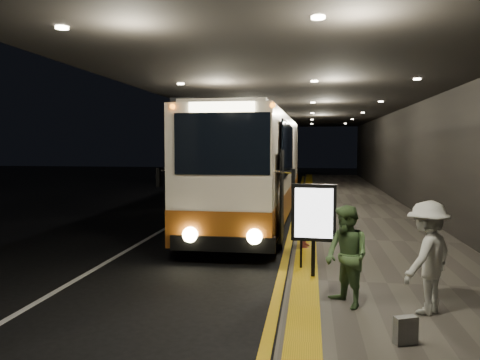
% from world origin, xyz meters
% --- Properties ---
extents(ground, '(90.00, 90.00, 0.00)m').
position_xyz_m(ground, '(0.00, 0.00, 0.00)').
color(ground, black).
extents(lane_line_white, '(0.12, 50.00, 0.01)m').
position_xyz_m(lane_line_white, '(-1.80, 5.00, 0.01)').
color(lane_line_white, silver).
rests_on(lane_line_white, ground).
extents(kerb_stripe_yellow, '(0.18, 50.00, 0.01)m').
position_xyz_m(kerb_stripe_yellow, '(2.35, 5.00, 0.01)').
color(kerb_stripe_yellow, gold).
rests_on(kerb_stripe_yellow, ground).
extents(sidewalk, '(4.50, 50.00, 0.15)m').
position_xyz_m(sidewalk, '(4.75, 5.00, 0.07)').
color(sidewalk, '#514C44').
rests_on(sidewalk, ground).
extents(tactile_strip, '(0.50, 50.00, 0.01)m').
position_xyz_m(tactile_strip, '(2.85, 5.00, 0.16)').
color(tactile_strip, gold).
rests_on(tactile_strip, sidewalk).
extents(terminal_wall, '(0.10, 50.00, 6.00)m').
position_xyz_m(terminal_wall, '(7.00, 5.00, 3.00)').
color(terminal_wall, black).
rests_on(terminal_wall, ground).
extents(support_columns, '(0.80, 24.80, 4.40)m').
position_xyz_m(support_columns, '(-1.50, 4.00, 2.20)').
color(support_columns, black).
rests_on(support_columns, ground).
extents(canopy, '(9.00, 50.00, 0.40)m').
position_xyz_m(canopy, '(2.50, 5.00, 4.60)').
color(canopy, black).
rests_on(canopy, support_columns).
extents(coach_main, '(2.67, 11.99, 3.72)m').
position_xyz_m(coach_main, '(0.98, 3.89, 1.78)').
color(coach_main, beige).
rests_on(coach_main, ground).
extents(coach_second, '(2.76, 11.49, 3.59)m').
position_xyz_m(coach_second, '(0.87, 18.41, 1.72)').
color(coach_second, beige).
rests_on(coach_second, ground).
extents(passenger_boarding, '(0.41, 0.59, 1.52)m').
position_xyz_m(passenger_boarding, '(2.83, -0.22, 0.91)').
color(passenger_boarding, '#D86764').
rests_on(passenger_boarding, sidewalk).
extents(passenger_waiting_green, '(0.85, 0.94, 1.64)m').
position_xyz_m(passenger_waiting_green, '(3.52, -4.58, 0.97)').
color(passenger_waiting_green, '#446337').
rests_on(passenger_waiting_green, sidewalk).
extents(passenger_waiting_white, '(1.13, 1.20, 1.75)m').
position_xyz_m(passenger_waiting_white, '(4.74, -4.68, 1.03)').
color(passenger_waiting_white, beige).
rests_on(passenger_waiting_white, sidewalk).
extents(bag_polka, '(0.33, 0.23, 0.37)m').
position_xyz_m(bag_polka, '(4.18, -5.95, 0.33)').
color(bag_polka, black).
rests_on(bag_polka, sidewalk).
extents(info_sign, '(0.88, 0.18, 1.85)m').
position_xyz_m(info_sign, '(3.00, -2.94, 1.40)').
color(info_sign, black).
rests_on(info_sign, sidewalk).
extents(stanchion_post, '(0.05, 0.05, 1.08)m').
position_xyz_m(stanchion_post, '(2.75, -2.32, 0.69)').
color(stanchion_post, black).
rests_on(stanchion_post, sidewalk).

